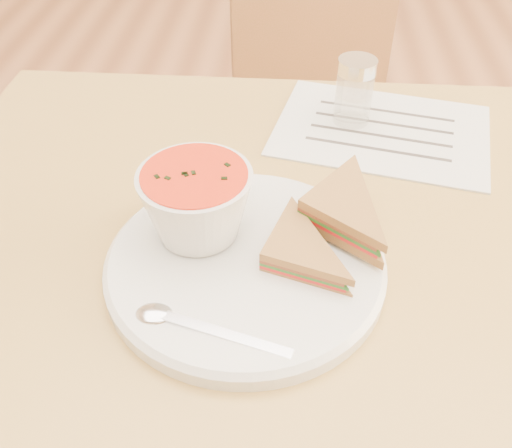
# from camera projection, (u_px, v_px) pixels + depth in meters

# --- Properties ---
(dining_table) EXTENTS (1.00, 0.70, 0.75)m
(dining_table) POSITION_uv_depth(u_px,v_px,m) (301.00, 392.00, 0.93)
(dining_table) COLOR olive
(dining_table) RESTS_ON floor
(chair_far) EXTENTS (0.46, 0.46, 0.85)m
(chair_far) POSITION_uv_depth(u_px,v_px,m) (326.00, 158.00, 1.33)
(chair_far) COLOR brown
(chair_far) RESTS_ON floor
(plate) EXTENTS (0.37, 0.37, 0.02)m
(plate) POSITION_uv_depth(u_px,v_px,m) (245.00, 265.00, 0.61)
(plate) COLOR silver
(plate) RESTS_ON dining_table
(soup_bowl) EXTENTS (0.16, 0.16, 0.08)m
(soup_bowl) POSITION_uv_depth(u_px,v_px,m) (197.00, 207.00, 0.61)
(soup_bowl) COLOR silver
(soup_bowl) RESTS_ON plate
(sandwich_half_a) EXTENTS (0.12, 0.12, 0.03)m
(sandwich_half_a) POSITION_uv_depth(u_px,v_px,m) (259.00, 264.00, 0.58)
(sandwich_half_a) COLOR #A06738
(sandwich_half_a) RESTS_ON plate
(sandwich_half_b) EXTENTS (0.15, 0.15, 0.03)m
(sandwich_half_b) POSITION_uv_depth(u_px,v_px,m) (297.00, 212.00, 0.62)
(sandwich_half_b) COLOR #A06738
(sandwich_half_b) RESTS_ON plate
(spoon) EXTENTS (0.19, 0.08, 0.01)m
(spoon) POSITION_uv_depth(u_px,v_px,m) (206.00, 329.00, 0.53)
(spoon) COLOR silver
(spoon) RESTS_ON plate
(paper_menu) EXTENTS (0.34, 0.28, 0.00)m
(paper_menu) POSITION_uv_depth(u_px,v_px,m) (381.00, 130.00, 0.82)
(paper_menu) COLOR silver
(paper_menu) RESTS_ON dining_table
(condiment_shaker) EXTENTS (0.07, 0.07, 0.10)m
(condiment_shaker) POSITION_uv_depth(u_px,v_px,m) (354.00, 92.00, 0.81)
(condiment_shaker) COLOR silver
(condiment_shaker) RESTS_ON dining_table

